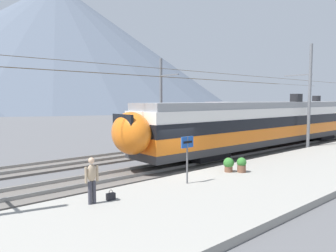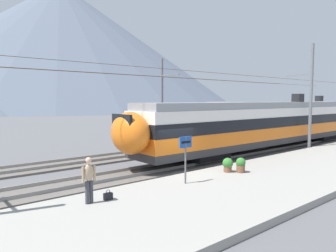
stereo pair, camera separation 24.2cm
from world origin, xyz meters
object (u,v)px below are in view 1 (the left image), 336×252
passenger_walking (92,178)px  potted_plant_platform_edge (242,164)px  catenary_mast_mid (308,96)px  catenary_mast_far_side (162,101)px  handbag_beside_passenger (111,196)px  potted_plant_by_shelter (229,164)px  train_near_platform (267,123)px  platform_sign (187,149)px  train_far_track (296,115)px

passenger_walking → potted_plant_platform_edge: size_ratio=2.20×
catenary_mast_mid → catenary_mast_far_side: catenary_mast_mid is taller
catenary_mast_mid → potted_plant_platform_edge: bearing=-169.3°
catenary_mast_mid → handbag_beside_passenger: bearing=-174.7°
catenary_mast_far_side → handbag_beside_passenger: 15.56m
potted_plant_by_shelter → catenary_mast_far_side: bearing=68.7°
passenger_walking → catenary_mast_far_side: bearing=41.3°
catenary_mast_far_side → handbag_beside_passenger: catenary_mast_far_side is taller
catenary_mast_mid → handbag_beside_passenger: 19.39m
passenger_walking → handbag_beside_passenger: 1.09m
catenary_mast_mid → passenger_walking: (-19.63, -1.70, -3.12)m
handbag_beside_passenger → train_near_platform: bearing=12.6°
catenary_mast_mid → handbag_beside_passenger: catenary_mast_mid is taller
train_near_platform → potted_plant_by_shelter: train_near_platform is taller
passenger_walking → platform_sign: bearing=-2.8°
catenary_mast_mid → platform_sign: (-15.11, -1.92, -2.51)m
train_near_platform → potted_plant_by_shelter: size_ratio=36.75×
potted_plant_by_shelter → handbag_beside_passenger: bearing=-179.5°
handbag_beside_passenger → potted_plant_platform_edge: 7.47m
potted_plant_platform_edge → platform_sign: bearing=176.1°
train_far_track → passenger_walking: (-31.01, -8.49, -0.99)m
handbag_beside_passenger → potted_plant_by_shelter: potted_plant_by_shelter is taller
train_near_platform → platform_sign: size_ratio=12.91×
potted_plant_by_shelter → train_near_platform: bearing=21.1°
catenary_mast_mid → passenger_walking: size_ratio=28.10×
train_near_platform → potted_plant_by_shelter: bearing=-158.9°
passenger_walking → handbag_beside_passenger: size_ratio=4.36×
train_far_track → potted_plant_platform_edge: train_far_track is taller
platform_sign → handbag_beside_passenger: (-3.79, 0.17, -1.42)m
train_near_platform → catenary_mast_mid: 3.90m
potted_plant_platform_edge → potted_plant_by_shelter: size_ratio=1.04×
potted_plant_platform_edge → potted_plant_by_shelter: potted_plant_platform_edge is taller
catenary_mast_far_side → potted_plant_by_shelter: size_ratio=63.95×
passenger_walking → handbag_beside_passenger: (0.73, -0.05, -0.81)m
passenger_walking → potted_plant_by_shelter: 7.75m
handbag_beside_passenger → potted_plant_platform_edge: potted_plant_platform_edge is taller
potted_plant_platform_edge → catenary_mast_far_side: bearing=71.7°
train_near_platform → handbag_beside_passenger: 16.72m
train_far_track → handbag_beside_passenger: (-30.28, -8.54, -1.80)m
train_far_track → handbag_beside_passenger: bearing=-164.2°
handbag_beside_passenger → catenary_mast_mid: bearing=5.3°
catenary_mast_far_side → train_near_platform: bearing=-52.5°
catenary_mast_far_side → potted_plant_platform_edge: bearing=-108.3°
train_near_platform → passenger_walking: 17.35m
passenger_walking → train_far_track: bearing=15.3°
train_near_platform → handbag_beside_passenger: train_near_platform is taller
train_far_track → catenary_mast_mid: 13.42m
train_near_platform → catenary_mast_far_side: catenary_mast_far_side is taller
platform_sign → potted_plant_by_shelter: (3.21, 0.24, -1.14)m
platform_sign → handbag_beside_passenger: size_ratio=5.46×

